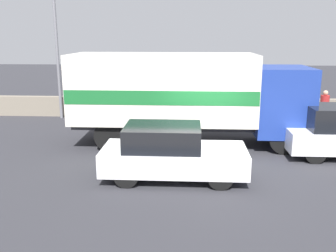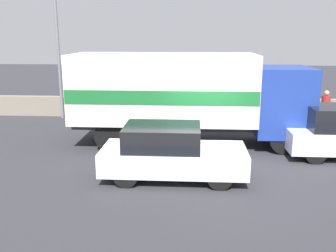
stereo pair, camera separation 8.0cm
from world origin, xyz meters
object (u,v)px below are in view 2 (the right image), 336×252
pedestrian (325,109)px  box_truck (184,93)px  street_lamp (57,30)px  car_hatchback (170,153)px

pedestrian → box_truck: bearing=-155.6°
box_truck → street_lamp: bearing=145.6°
box_truck → car_hatchback: 3.63m
street_lamp → pedestrian: (11.99, -1.41, -3.31)m
car_hatchback → pedestrian: size_ratio=2.41×
car_hatchback → street_lamp: bearing=127.2°
box_truck → pedestrian: (5.98, 2.71, -1.05)m
box_truck → pedestrian: bearing=24.4°
street_lamp → box_truck: 7.63m
box_truck → car_hatchback: bearing=-94.7°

